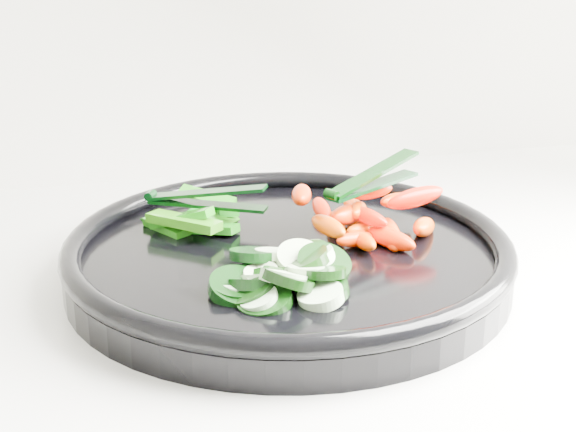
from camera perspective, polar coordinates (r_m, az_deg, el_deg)
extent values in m
cube|color=silver|center=(0.69, -7.31, -5.58)|extent=(2.02, 0.62, 0.03)
cylinder|color=black|center=(0.68, 0.00, -3.38)|extent=(0.43, 0.43, 0.02)
torus|color=black|center=(0.67, 0.00, -1.93)|extent=(0.43, 0.43, 0.02)
cylinder|color=black|center=(0.58, -1.71, -5.90)|extent=(0.05, 0.05, 0.03)
cylinder|color=beige|center=(0.58, -2.05, -5.98)|extent=(0.04, 0.04, 0.02)
cylinder|color=black|center=(0.60, -2.23, -4.93)|extent=(0.05, 0.05, 0.03)
cylinder|color=#D5F2C1|center=(0.61, -2.09, -4.54)|extent=(0.04, 0.04, 0.02)
cylinder|color=black|center=(0.59, -3.48, -5.20)|extent=(0.05, 0.05, 0.03)
cylinder|color=#B7CEA5|center=(0.60, -1.85, -4.64)|extent=(0.04, 0.04, 0.02)
cylinder|color=black|center=(0.59, 2.44, -5.39)|extent=(0.06, 0.06, 0.02)
cylinder|color=#CCEABB|center=(0.58, 2.34, -5.75)|extent=(0.05, 0.05, 0.02)
cylinder|color=black|center=(0.63, -1.38, -3.76)|extent=(0.06, 0.06, 0.02)
cylinder|color=beige|center=(0.63, -1.47, -3.41)|extent=(0.04, 0.04, 0.02)
cylinder|color=black|center=(0.60, -2.32, -4.99)|extent=(0.06, 0.06, 0.01)
cylinder|color=beige|center=(0.61, -2.51, -4.55)|extent=(0.05, 0.05, 0.01)
cylinder|color=black|center=(0.59, -3.83, -5.18)|extent=(0.05, 0.05, 0.01)
cylinder|color=#B9D9AE|center=(0.60, -3.59, -4.98)|extent=(0.04, 0.04, 0.01)
cylinder|color=black|center=(0.59, -2.76, -5.30)|extent=(0.05, 0.05, 0.03)
cylinder|color=beige|center=(0.60, -2.17, -4.65)|extent=(0.04, 0.04, 0.02)
cylinder|color=black|center=(0.61, 0.96, -3.34)|extent=(0.06, 0.06, 0.03)
cylinder|color=#D8F7C5|center=(0.62, 1.78, -3.12)|extent=(0.05, 0.05, 0.03)
cylinder|color=black|center=(0.63, -2.40, -2.75)|extent=(0.05, 0.05, 0.02)
cylinder|color=beige|center=(0.63, -1.13, -2.72)|extent=(0.04, 0.04, 0.01)
cylinder|color=black|center=(0.58, 0.00, -4.50)|extent=(0.04, 0.04, 0.03)
cylinder|color=beige|center=(0.59, -0.33, -4.39)|extent=(0.05, 0.05, 0.03)
cylinder|color=black|center=(0.61, 2.55, -3.46)|extent=(0.06, 0.06, 0.03)
cylinder|color=beige|center=(0.62, 0.86, -3.10)|extent=(0.05, 0.05, 0.03)
cylinder|color=black|center=(0.63, 1.34, -2.80)|extent=(0.04, 0.04, 0.02)
cylinder|color=beige|center=(0.63, 1.43, -2.59)|extent=(0.03, 0.03, 0.02)
cylinder|color=black|center=(0.60, 2.44, -4.00)|extent=(0.04, 0.04, 0.02)
cylinder|color=beige|center=(0.60, 1.29, -3.93)|extent=(0.03, 0.04, 0.01)
ellipsoid|color=#E50C00|center=(0.69, 7.31, -1.30)|extent=(0.03, 0.05, 0.03)
ellipsoid|color=#FF1B00|center=(0.68, 4.81, -1.64)|extent=(0.04, 0.03, 0.02)
ellipsoid|color=#FD1200|center=(0.68, 7.31, -1.61)|extent=(0.04, 0.05, 0.02)
ellipsoid|color=#EB4900|center=(0.73, 3.97, -0.12)|extent=(0.04, 0.04, 0.02)
ellipsoid|color=#F16100|center=(0.71, 9.63, -0.77)|extent=(0.04, 0.05, 0.03)
ellipsoid|color=#E92F00|center=(0.71, 3.42, -0.65)|extent=(0.01, 0.04, 0.02)
ellipsoid|color=#FC2C00|center=(0.67, 5.47, -1.84)|extent=(0.02, 0.04, 0.02)
ellipsoid|color=#ED5D00|center=(0.70, 5.60, -1.02)|extent=(0.05, 0.03, 0.02)
ellipsoid|color=#E63300|center=(0.76, 4.70, 0.67)|extent=(0.02, 0.05, 0.02)
ellipsoid|color=#FF3100|center=(0.75, 2.40, 0.51)|extent=(0.02, 0.05, 0.02)
ellipsoid|color=#FE4E00|center=(0.66, 2.87, -0.72)|extent=(0.03, 0.05, 0.02)
ellipsoid|color=#EE4000|center=(0.70, 4.96, 0.40)|extent=(0.04, 0.05, 0.02)
ellipsoid|color=#F02300|center=(0.69, 5.59, 0.00)|extent=(0.04, 0.05, 0.02)
ellipsoid|color=#F13900|center=(0.69, 4.22, 0.11)|extent=(0.05, 0.05, 0.03)
ellipsoid|color=#F63100|center=(0.73, 7.78, 1.11)|extent=(0.05, 0.03, 0.02)
ellipsoid|color=#FF3500|center=(0.71, 5.34, 1.83)|extent=(0.04, 0.03, 0.02)
ellipsoid|color=#FF3D00|center=(0.70, 0.97, 1.51)|extent=(0.03, 0.05, 0.02)
ellipsoid|color=#FC3700|center=(0.71, 5.95, 1.76)|extent=(0.04, 0.01, 0.02)
ellipsoid|color=red|center=(0.70, 9.05, 1.32)|extent=(0.06, 0.03, 0.03)
cube|color=#0A690B|center=(0.73, -4.82, -0.26)|extent=(0.05, 0.05, 0.03)
cube|color=#10720A|center=(0.76, -4.77, 0.45)|extent=(0.02, 0.05, 0.02)
cube|color=#11750B|center=(0.71, -5.39, -0.90)|extent=(0.05, 0.04, 0.01)
cube|color=#0A7211|center=(0.74, -6.82, -0.22)|extent=(0.06, 0.05, 0.02)
cube|color=#196009|center=(0.72, -8.58, -0.70)|extent=(0.04, 0.05, 0.01)
cube|color=#10700A|center=(0.73, -8.84, -0.39)|extent=(0.04, 0.07, 0.03)
cube|color=#1A750B|center=(0.71, -7.56, -0.13)|extent=(0.06, 0.05, 0.03)
cube|color=#216C0A|center=(0.70, -7.41, -0.40)|extent=(0.06, 0.06, 0.01)
cube|color=#0B6209|center=(0.76, -5.83, 1.28)|extent=(0.05, 0.05, 0.02)
cylinder|color=black|center=(0.66, 3.13, 1.53)|extent=(0.01, 0.01, 0.01)
cube|color=black|center=(0.70, 6.10, 2.18)|extent=(0.10, 0.07, 0.00)
cube|color=black|center=(0.70, 6.13, 3.08)|extent=(0.10, 0.07, 0.02)
cylinder|color=black|center=(0.74, -9.75, 1.47)|extent=(0.01, 0.01, 0.01)
cube|color=black|center=(0.73, -5.76, 0.81)|extent=(0.10, 0.07, 0.00)
cube|color=black|center=(0.72, -5.79, 1.67)|extent=(0.10, 0.07, 0.02)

